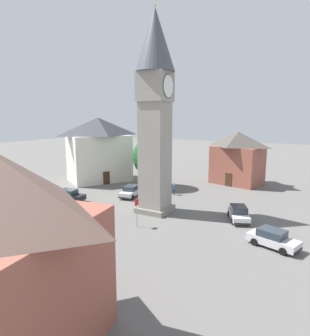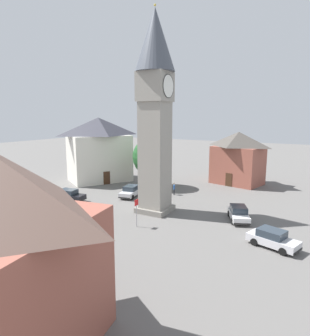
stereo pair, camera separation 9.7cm
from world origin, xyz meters
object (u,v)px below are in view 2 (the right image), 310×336
road_sign (137,208)px  building_terrace_right (99,149)px  pedestrian (174,188)px  building_shop_left (238,158)px  car_blue_kerb (273,239)px  car_white_side (131,191)px  clock_tower (155,96)px  car_red_corner (239,213)px  tree (152,157)px  car_silver_kerb (69,195)px

road_sign → building_terrace_right: bearing=49.1°
pedestrian → road_sign: road_sign is taller
building_shop_left → building_terrace_right: bearing=113.7°
car_blue_kerb → pedestrian: (11.10, 14.58, 0.25)m
car_white_side → clock_tower: bearing=-122.6°
car_blue_kerb → road_sign: road_sign is taller
clock_tower → car_red_corner: (1.76, -9.15, -12.28)m
car_red_corner → car_white_side: size_ratio=1.02×
car_white_side → building_shop_left: bearing=-34.7°
car_blue_kerb → tree: (13.49, 19.52, 3.98)m
clock_tower → car_silver_kerb: 17.14m
clock_tower → car_white_side: bearing=57.4°
building_shop_left → building_terrace_right: building_terrace_right is taller
car_silver_kerb → building_terrace_right: bearing=21.7°
tree → car_silver_kerb: bearing=154.9°
pedestrian → building_shop_left: (11.34, -5.83, 3.29)m
clock_tower → car_blue_kerb: (-3.40, -13.27, -12.28)m
car_red_corner → road_sign: size_ratio=1.59×
car_blue_kerb → building_shop_left: bearing=21.3°
car_white_side → car_blue_kerb: bearing=-110.6°
tree → building_terrace_right: bearing=91.4°
car_blue_kerb → road_sign: 12.64m
pedestrian → car_blue_kerb: bearing=-127.3°
pedestrian → clock_tower: bearing=-170.3°
building_shop_left → road_sign: building_shop_left is taller
clock_tower → building_shop_left: clock_tower is taller
car_silver_kerb → building_terrace_right: 13.37m
car_red_corner → building_shop_left: bearing=15.0°
clock_tower → building_shop_left: 21.44m
pedestrian → car_white_side: bearing=129.3°
car_silver_kerb → building_terrace_right: size_ratio=0.36×
tree → road_sign: tree is taller
car_red_corner → tree: tree is taller
car_blue_kerb → tree: size_ratio=0.57×
car_blue_kerb → clock_tower: bearing=75.6°
car_silver_kerb → clock_tower: bearing=-81.4°
pedestrian → building_shop_left: 13.17m
car_white_side → building_terrace_right: 12.90m
car_silver_kerb → tree: (11.89, -5.57, 3.98)m
car_blue_kerb → car_silver_kerb: size_ratio=1.03×
clock_tower → car_silver_kerb: clock_tower is taller
car_blue_kerb → building_terrace_right: bearing=66.0°
car_red_corner → building_shop_left: building_shop_left is taller
clock_tower → car_white_side: size_ratio=5.11×
tree → road_sign: size_ratio=2.77×
building_shop_left → road_sign: size_ratio=3.15×
pedestrian → building_terrace_right: 15.91m
car_red_corner → road_sign: 10.86m
car_blue_kerb → car_white_side: bearing=69.4°
clock_tower → car_red_corner: size_ratio=5.00×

